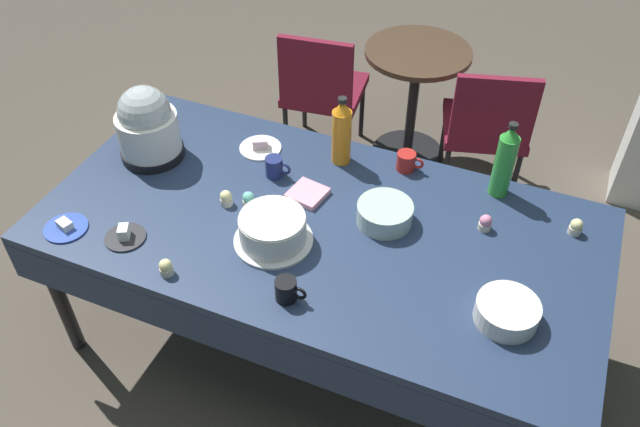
{
  "coord_description": "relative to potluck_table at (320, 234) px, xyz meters",
  "views": [
    {
      "loc": [
        0.72,
        -1.7,
        2.51
      ],
      "look_at": [
        0.0,
        0.0,
        0.8
      ],
      "focal_mm": 36.63,
      "sensor_mm": 36.0,
      "label": 1
    }
  ],
  "objects": [
    {
      "name": "ground",
      "position": [
        0.0,
        0.0,
        -0.69
      ],
      "size": [
        9.0,
        9.0,
        0.0
      ],
      "primitive_type": "plane",
      "color": "brown"
    },
    {
      "name": "potluck_table",
      "position": [
        0.0,
        0.0,
        0.0
      ],
      "size": [
        2.2,
        1.1,
        0.75
      ],
      "color": "navy",
      "rests_on": "ground"
    },
    {
      "name": "frosted_layer_cake",
      "position": [
        -0.12,
        -0.16,
        0.12
      ],
      "size": [
        0.3,
        0.3,
        0.13
      ],
      "color": "silver",
      "rests_on": "potluck_table"
    },
    {
      "name": "slow_cooker",
      "position": [
        -0.84,
        0.11,
        0.22
      ],
      "size": [
        0.27,
        0.27,
        0.34
      ],
      "color": "black",
      "rests_on": "potluck_table"
    },
    {
      "name": "glass_salad_bowl",
      "position": [
        0.23,
        0.11,
        0.1
      ],
      "size": [
        0.22,
        0.22,
        0.08
      ],
      "primitive_type": "cylinder",
      "color": "#B2C6BC",
      "rests_on": "potluck_table"
    },
    {
      "name": "ceramic_snack_bowl",
      "position": [
        0.76,
        -0.19,
        0.1
      ],
      "size": [
        0.22,
        0.22,
        0.08
      ],
      "primitive_type": "cylinder",
      "color": "silver",
      "rests_on": "potluck_table"
    },
    {
      "name": "dessert_plate_white",
      "position": [
        -0.43,
        0.34,
        0.07
      ],
      "size": [
        0.19,
        0.19,
        0.05
      ],
      "color": "white",
      "rests_on": "potluck_table"
    },
    {
      "name": "dessert_plate_cobalt",
      "position": [
        -0.9,
        -0.41,
        0.07
      ],
      "size": [
        0.17,
        0.17,
        0.04
      ],
      "color": "#2D4CB2",
      "rests_on": "potluck_table"
    },
    {
      "name": "dessert_plate_charcoal",
      "position": [
        -0.65,
        -0.37,
        0.08
      ],
      "size": [
        0.16,
        0.16,
        0.06
      ],
      "color": "#2D2D33",
      "rests_on": "potluck_table"
    },
    {
      "name": "cupcake_lemon",
      "position": [
        0.6,
        0.22,
        0.09
      ],
      "size": [
        0.05,
        0.05,
        0.07
      ],
      "color": "beige",
      "rests_on": "potluck_table"
    },
    {
      "name": "cupcake_cocoa",
      "position": [
        -0.39,
        -0.05,
        0.09
      ],
      "size": [
        0.05,
        0.05,
        0.07
      ],
      "color": "beige",
      "rests_on": "potluck_table"
    },
    {
      "name": "cupcake_rose",
      "position": [
        0.92,
        0.33,
        0.09
      ],
      "size": [
        0.05,
        0.05,
        0.07
      ],
      "color": "beige",
      "rests_on": "potluck_table"
    },
    {
      "name": "cupcake_berry",
      "position": [
        -0.3,
        -0.02,
        0.09
      ],
      "size": [
        0.05,
        0.05,
        0.07
      ],
      "color": "beige",
      "rests_on": "potluck_table"
    },
    {
      "name": "cupcake_vanilla",
      "position": [
        -0.41,
        -0.46,
        0.09
      ],
      "size": [
        0.05,
        0.05,
        0.07
      ],
      "color": "beige",
      "rests_on": "potluck_table"
    },
    {
      "name": "soda_bottle_orange_juice",
      "position": [
        -0.07,
        0.4,
        0.21
      ],
      "size": [
        0.08,
        0.08,
        0.32
      ],
      "color": "orange",
      "rests_on": "potluck_table"
    },
    {
      "name": "soda_bottle_lime_soda",
      "position": [
        0.6,
        0.45,
        0.22
      ],
      "size": [
        0.08,
        0.08,
        0.34
      ],
      "color": "green",
      "rests_on": "potluck_table"
    },
    {
      "name": "coffee_mug_navy",
      "position": [
        -0.29,
        0.2,
        0.11
      ],
      "size": [
        0.11,
        0.07,
        0.09
      ],
      "color": "navy",
      "rests_on": "potluck_table"
    },
    {
      "name": "coffee_mug_black",
      "position": [
        0.04,
        -0.4,
        0.1
      ],
      "size": [
        0.12,
        0.08,
        0.09
      ],
      "color": "black",
      "rests_on": "potluck_table"
    },
    {
      "name": "coffee_mug_red",
      "position": [
        0.21,
        0.45,
        0.1
      ],
      "size": [
        0.12,
        0.08,
        0.08
      ],
      "color": "#B2231E",
      "rests_on": "potluck_table"
    },
    {
      "name": "paper_napkin_stack",
      "position": [
        -0.11,
        0.13,
        0.07
      ],
      "size": [
        0.16,
        0.16,
        0.02
      ],
      "primitive_type": "cube",
      "rotation": [
        0.0,
        0.0,
        -0.17
      ],
      "color": "pink",
      "rests_on": "potluck_table"
    },
    {
      "name": "maroon_chair_left",
      "position": [
        -0.54,
        1.3,
        -0.2
      ],
      "size": [
        0.49,
        0.49,
        0.85
      ],
      "color": "maroon",
      "rests_on": "ground"
    },
    {
      "name": "maroon_chair_right",
      "position": [
        0.42,
        1.31,
        -0.2
      ],
      "size": [
        0.54,
        0.54,
        0.85
      ],
      "color": "maroon",
      "rests_on": "ground"
    },
    {
      "name": "round_cafe_table",
      "position": [
        -0.05,
        1.53,
        -0.19
      ],
      "size": [
        0.6,
        0.6,
        0.72
      ],
      "color": "#473323",
      "rests_on": "ground"
    }
  ]
}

